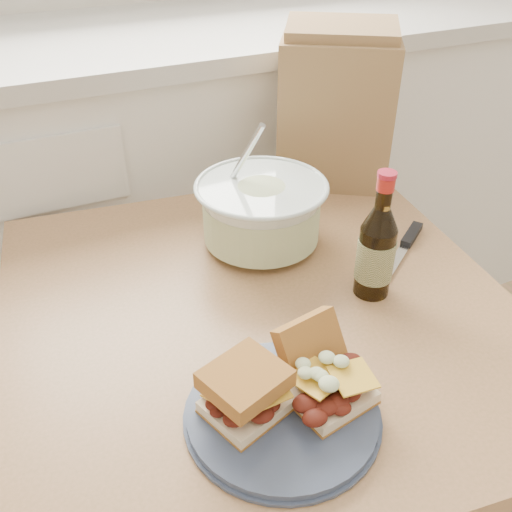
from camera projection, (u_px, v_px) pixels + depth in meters
name	position (u px, v px, depth m)	size (l,w,h in m)	color
cabinet_run	(187.00, 193.00, 1.67)	(2.50, 0.64, 0.94)	white
dining_table	(260.00, 351.00, 0.98)	(0.91, 0.91, 0.68)	tan
plate	(282.00, 413.00, 0.73)	(0.25, 0.25, 0.02)	#3A455E
sandwich_left	(245.00, 391.00, 0.71)	(0.12, 0.11, 0.07)	beige
sandwich_right	(323.00, 373.00, 0.74)	(0.11, 0.15, 0.08)	beige
coleslaw_bowl	(261.00, 215.00, 1.04)	(0.24, 0.24, 0.24)	silver
beer_bottle	(376.00, 250.00, 0.91)	(0.06, 0.06, 0.22)	black
knife	(408.00, 241.00, 1.07)	(0.18, 0.13, 0.01)	silver
paper_bag	(335.00, 113.00, 1.21)	(0.24, 0.15, 0.31)	#9A774A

